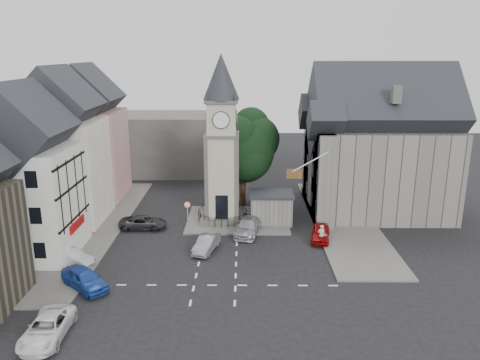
{
  "coord_description": "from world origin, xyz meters",
  "views": [
    {
      "loc": [
        2.05,
        -36.15,
        16.44
      ],
      "look_at": [
        1.76,
        5.0,
        5.04
      ],
      "focal_mm": 35.0,
      "sensor_mm": 36.0,
      "label": 1
    }
  ],
  "objects_px": {
    "car_east_red": "(320,233)",
    "pedestrian": "(321,235)",
    "clock_tower": "(222,141)",
    "car_west_blue": "(85,279)",
    "stone_shelter": "(271,207)"
  },
  "relations": [
    {
      "from": "stone_shelter",
      "to": "car_east_red",
      "type": "distance_m",
      "value": 6.22
    },
    {
      "from": "car_west_blue",
      "to": "car_east_red",
      "type": "relative_size",
      "value": 1.1
    },
    {
      "from": "stone_shelter",
      "to": "car_east_red",
      "type": "height_order",
      "value": "stone_shelter"
    },
    {
      "from": "clock_tower",
      "to": "car_east_red",
      "type": "xyz_separation_m",
      "value": [
        9.0,
        -4.99,
        -7.45
      ]
    },
    {
      "from": "clock_tower",
      "to": "car_west_blue",
      "type": "distance_m",
      "value": 18.33
    },
    {
      "from": "stone_shelter",
      "to": "pedestrian",
      "type": "bearing_deg",
      "value": -53.33
    },
    {
      "from": "stone_shelter",
      "to": "car_west_blue",
      "type": "relative_size",
      "value": 0.99
    },
    {
      "from": "car_east_red",
      "to": "pedestrian",
      "type": "distance_m",
      "value": 1.03
    },
    {
      "from": "stone_shelter",
      "to": "car_west_blue",
      "type": "bearing_deg",
      "value": -136.15
    },
    {
      "from": "clock_tower",
      "to": "stone_shelter",
      "type": "bearing_deg",
      "value": -5.84
    },
    {
      "from": "car_east_red",
      "to": "pedestrian",
      "type": "height_order",
      "value": "pedestrian"
    },
    {
      "from": "car_west_blue",
      "to": "car_east_red",
      "type": "bearing_deg",
      "value": -21.68
    },
    {
      "from": "car_west_blue",
      "to": "car_east_red",
      "type": "height_order",
      "value": "car_west_blue"
    },
    {
      "from": "car_west_blue",
      "to": "pedestrian",
      "type": "bearing_deg",
      "value": -24.14
    },
    {
      "from": "pedestrian",
      "to": "car_west_blue",
      "type": "bearing_deg",
      "value": 14.0
    }
  ]
}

